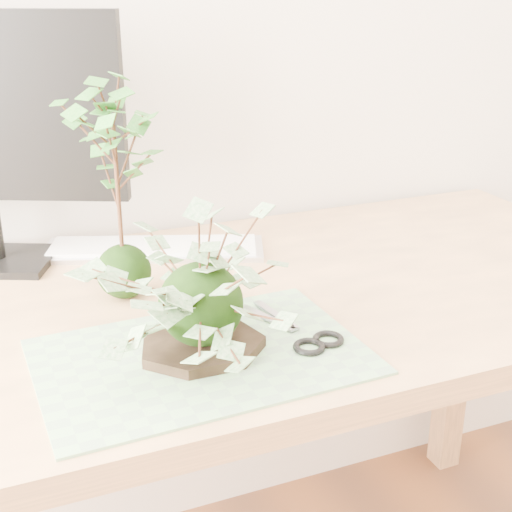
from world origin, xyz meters
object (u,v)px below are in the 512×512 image
ivy_kokedama (200,267)px  maple_kokedama (114,140)px  keyboard (154,248)px  desk (214,347)px

ivy_kokedama → maple_kokedama: size_ratio=1.09×
maple_kokedama → keyboard: 0.32m
ivy_kokedama → keyboard: bearing=84.7°
desk → maple_kokedama: (-0.13, 0.06, 0.34)m
maple_kokedama → keyboard: (0.09, 0.18, -0.25)m
desk → ivy_kokedama: 0.28m
desk → maple_kokedama: size_ratio=4.38×
desk → maple_kokedama: maple_kokedama is taller
desk → maple_kokedama: bearing=154.7°
desk → keyboard: keyboard is taller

